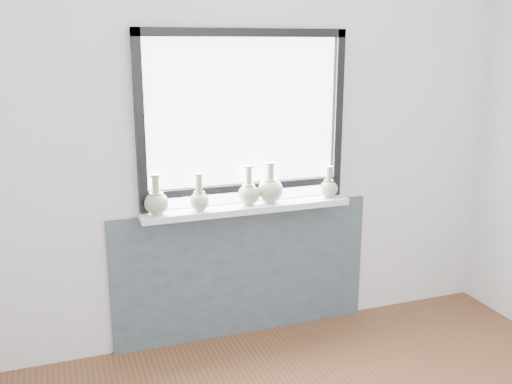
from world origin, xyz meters
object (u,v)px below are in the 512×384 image
object	(u,v)px
vase_a	(157,202)
vase_d	(270,189)
windowsill	(247,208)
vase_c	(249,192)
vase_e	(328,187)
vase_b	(199,199)

from	to	relation	value
vase_a	vase_d	distance (m)	0.72
windowsill	vase_c	world-z (taller)	vase_c
vase_d	vase_e	distance (m)	0.40
vase_b	vase_c	size ratio (longest dim) A/B	0.91
windowsill	vase_e	distance (m)	0.56
vase_b	vase_d	xyz separation A→B (m)	(0.46, 0.03, 0.02)
vase_c	vase_e	world-z (taller)	vase_c
vase_c	vase_d	size ratio (longest dim) A/B	0.97
vase_a	vase_b	xyz separation A→B (m)	(0.25, -0.00, -0.01)
vase_b	vase_d	world-z (taller)	vase_d
windowsill	vase_a	distance (m)	0.57
vase_d	vase_b	bearing A→B (deg)	-176.25
windowsill	vase_c	size ratio (longest dim) A/B	5.38
windowsill	vase_e	world-z (taller)	vase_e
vase_b	vase_d	size ratio (longest dim) A/B	0.89
vase_e	vase_b	bearing A→B (deg)	-178.61
vase_a	vase_d	world-z (taller)	vase_d
vase_e	windowsill	bearing A→B (deg)	-179.94
vase_d	vase_e	world-z (taller)	vase_d
vase_b	vase_c	bearing A→B (deg)	4.24
windowsill	vase_d	distance (m)	0.19
windowsill	vase_b	size ratio (longest dim) A/B	5.88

